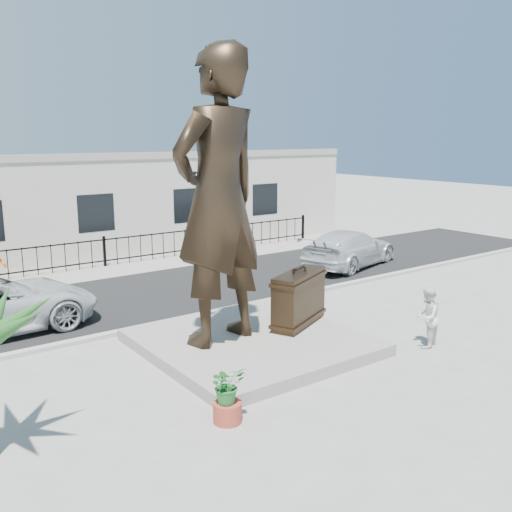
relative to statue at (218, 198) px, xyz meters
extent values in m
plane|color=#9E9991|center=(1.29, -1.81, -3.93)|extent=(100.00, 100.00, 0.00)
cube|color=black|center=(1.29, 6.19, -3.92)|extent=(40.00, 7.00, 0.01)
cube|color=#A5A399|center=(1.29, 2.69, -3.87)|extent=(40.00, 0.25, 0.12)
cube|color=#9E9991|center=(1.29, 10.19, -3.92)|extent=(40.00, 2.50, 0.02)
cube|color=gray|center=(0.79, -0.31, -3.78)|extent=(5.20, 5.20, 0.30)
cube|color=black|center=(1.29, 10.99, -3.33)|extent=(22.00, 0.10, 1.20)
cube|color=silver|center=(1.29, 15.19, -1.73)|extent=(28.00, 7.00, 4.40)
imported|color=#2D2116|center=(0.00, 0.00, 0.00)|extent=(2.92, 2.19, 7.26)
cube|color=black|center=(2.43, -0.24, -2.89)|extent=(2.19, 1.49, 1.48)
imported|color=white|center=(4.50, -2.93, -3.12)|extent=(0.95, 0.86, 1.61)
imported|color=silver|center=(9.67, 4.97, -3.16)|extent=(5.64, 3.45, 1.53)
cylinder|color=#A33A2B|center=(-1.89, -3.22, -3.73)|extent=(0.56, 0.56, 0.40)
imported|color=#24702B|center=(-1.89, -3.22, -3.16)|extent=(0.74, 0.66, 0.74)
camera|label=1|loc=(-7.43, -11.71, 1.50)|focal=40.00mm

